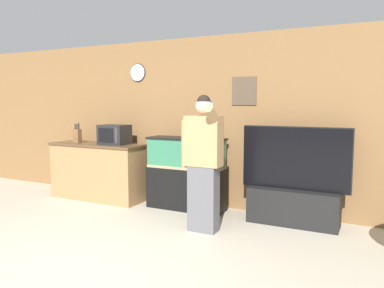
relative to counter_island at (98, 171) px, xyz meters
name	(u,v)px	position (x,y,z in m)	size (l,w,h in m)	color
ground_plane	(51,287)	(1.66, -2.56, -0.47)	(18.00, 18.00, 0.00)	#B2A893
wall_back_paneled	(200,122)	(1.66, 0.48, 0.83)	(10.00, 0.08, 2.60)	brown
counter_island	(98,171)	(0.00, 0.00, 0.00)	(1.66, 0.56, 0.93)	olive
microwave	(114,135)	(0.34, 0.03, 0.62)	(0.46, 0.34, 0.32)	black
knife_block	(77,135)	(-0.38, -0.05, 0.59)	(0.12, 0.10, 0.34)	brown
aquarium_on_stand	(186,173)	(1.60, 0.12, 0.08)	(1.19, 0.39, 1.08)	black
tv_on_stand	(294,196)	(3.20, 0.12, -0.09)	(1.41, 0.40, 1.30)	black
person_standing	(203,161)	(2.24, -0.66, 0.42)	(0.53, 0.40, 1.70)	#515156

